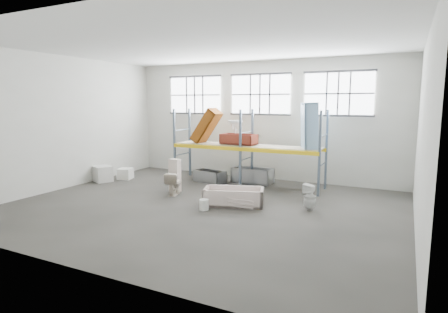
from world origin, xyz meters
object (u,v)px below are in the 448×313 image
Objects in this scene: blue_tub_upright at (309,127)px; bucket at (204,205)px; toilet_beige at (174,183)px; steel_tub_left at (210,176)px; carton_near at (102,174)px; rust_tub_flat at (239,139)px; bathtub_beige at (234,197)px; toilet_white at (310,197)px; steel_tub_right at (252,175)px; cistern_tall at (175,175)px.

blue_tub_upright is 4.98m from bucket.
steel_tub_left is at bearing -108.22° from toilet_beige.
toilet_beige is at bearing -7.87° from carton_near.
bucket is at bearing -81.76° from rust_tub_flat.
rust_tub_flat is at bearing -179.22° from blue_tub_upright.
toilet_white is (2.31, 0.55, 0.14)m from bathtub_beige.
carton_near is at bearing -158.50° from rust_tub_flat.
bucket is at bearing -88.05° from steel_tub_right.
carton_near reaches higher than steel_tub_left.
bathtub_beige is at bearing -119.17° from blue_tub_upright.
carton_near is (-5.84, 1.73, 0.16)m from bucket.
steel_tub_left is (0.15, 2.38, -0.16)m from toilet_beige.
steel_tub_left is 3.97m from bucket.
toilet_white is at bearing 0.45° from cistern_tall.
blue_tub_upright reaches higher than toilet_white.
cistern_tall is at bearing -152.26° from blue_tub_upright.
steel_tub_left is 1.77× the size of carton_near.
cistern_tall reaches higher than carton_near.
carton_near reaches higher than bathtub_beige.
toilet_white is 1.10× the size of carton_near.
steel_tub_left is 4.49m from carton_near.
cistern_tall is at bearing -2.54° from carton_near.
cistern_tall is 2.99m from rust_tub_flat.
rust_tub_flat is 5.88m from carton_near.
toilet_beige is 0.47m from cistern_tall.
bucket is (2.11, -1.56, -0.44)m from cistern_tall.
cistern_tall is at bearing -87.65° from toilet_white.
rust_tub_flat is (-3.45, 2.37, 1.41)m from toilet_white.
bucket is (-0.59, -0.89, -0.11)m from bathtub_beige.
rust_tub_flat is 4.19m from bucket.
rust_tub_flat reaches higher than toilet_white.
steel_tub_right reaches higher than bathtub_beige.
blue_tub_upright is at bearing 59.78° from bucket.
blue_tub_upright is 5.23× the size of bucket.
toilet_white is 8.74m from carton_near.
cistern_tall is at bearing 143.41° from bucket.
toilet_white reaches higher than bucket.
rust_tub_flat is at bearing 98.24° from bucket.
bathtub_beige is at bearing 56.47° from bucket.
blue_tub_upright reaches higher than rust_tub_flat.
bucket is at bearing -34.71° from cistern_tall.
carton_near is at bearing 153.55° from bathtub_beige.
toilet_white is 3.25m from bucket.
rust_tub_flat is at bearing 11.46° from steel_tub_left.
toilet_beige reaches higher than steel_tub_right.
toilet_beige is at bearing -59.73° from cistern_tall.
blue_tub_upright reaches higher than bathtub_beige.
toilet_beige is 0.67× the size of cistern_tall.
carton_near reaches higher than bucket.
steel_tub_left is at bearing 24.21° from carton_near.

